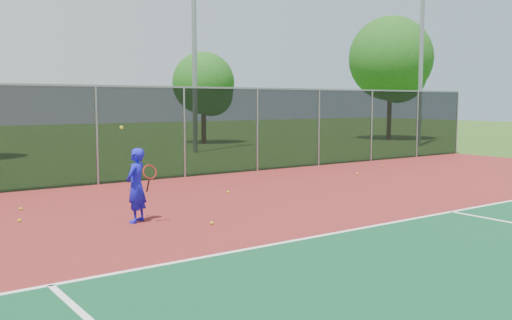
# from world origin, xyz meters

# --- Properties ---
(court_apron) EXTENTS (30.00, 20.00, 0.02)m
(court_apron) POSITION_xyz_m (0.00, 2.00, 0.01)
(court_apron) COLOR maroon
(court_apron) RESTS_ON ground
(fence_back) EXTENTS (30.00, 0.06, 3.03)m
(fence_back) POSITION_xyz_m (0.00, 12.00, 1.56)
(fence_back) COLOR black
(fence_back) RESTS_ON court_apron
(tennis_player) EXTENTS (0.68, 0.74, 2.03)m
(tennis_player) POSITION_xyz_m (-4.30, 6.20, 0.80)
(tennis_player) COLOR #1716CF
(tennis_player) RESTS_ON court_apron
(practice_ball_0) EXTENTS (0.07, 0.07, 0.07)m
(practice_ball_0) POSITION_xyz_m (-3.16, 5.07, 0.06)
(practice_ball_0) COLOR #CFCA18
(practice_ball_0) RESTS_ON court_apron
(practice_ball_1) EXTENTS (0.07, 0.07, 0.07)m
(practice_ball_1) POSITION_xyz_m (-6.31, 7.64, 0.06)
(practice_ball_1) COLOR #CFCA18
(practice_ball_1) RESTS_ON court_apron
(practice_ball_2) EXTENTS (0.07, 0.07, 0.07)m
(practice_ball_2) POSITION_xyz_m (7.76, 10.27, 0.06)
(practice_ball_2) COLOR #CFCA18
(practice_ball_2) RESTS_ON court_apron
(practice_ball_3) EXTENTS (0.07, 0.07, 0.07)m
(practice_ball_3) POSITION_xyz_m (5.16, 9.05, 0.06)
(practice_ball_3) COLOR #CFCA18
(practice_ball_3) RESTS_ON court_apron
(practice_ball_4) EXTENTS (0.07, 0.07, 0.07)m
(practice_ball_4) POSITION_xyz_m (-5.96, 9.01, 0.06)
(practice_ball_4) COLOR #CFCA18
(practice_ball_4) RESTS_ON court_apron
(practice_ball_5) EXTENTS (0.07, 0.07, 0.07)m
(practice_ball_5) POSITION_xyz_m (-0.68, 8.27, 0.06)
(practice_ball_5) COLOR #CFCA18
(practice_ball_5) RESTS_ON court_apron
(floodlight_n) EXTENTS (0.90, 0.40, 13.16)m
(floodlight_n) POSITION_xyz_m (5.03, 20.12, 7.37)
(floodlight_n) COLOR gray
(floodlight_n) RESTS_ON ground
(floodlight_ne) EXTENTS (0.90, 0.40, 13.16)m
(floodlight_ne) POSITION_xyz_m (17.54, 16.26, 7.37)
(floodlight_ne) COLOR gray
(floodlight_ne) RESTS_ON ground
(tree_back_mid) EXTENTS (3.79, 3.79, 5.57)m
(tree_back_mid) POSITION_xyz_m (8.74, 25.36, 3.49)
(tree_back_mid) COLOR #382114
(tree_back_mid) RESTS_ON ground
(tree_back_right) EXTENTS (5.60, 5.60, 8.22)m
(tree_back_right) POSITION_xyz_m (20.73, 21.13, 5.16)
(tree_back_right) COLOR #382114
(tree_back_right) RESTS_ON ground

